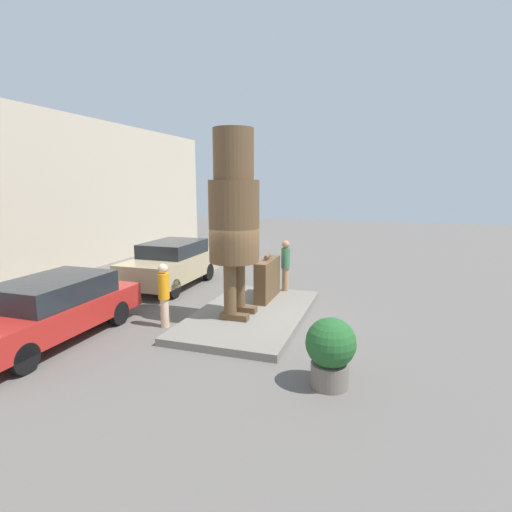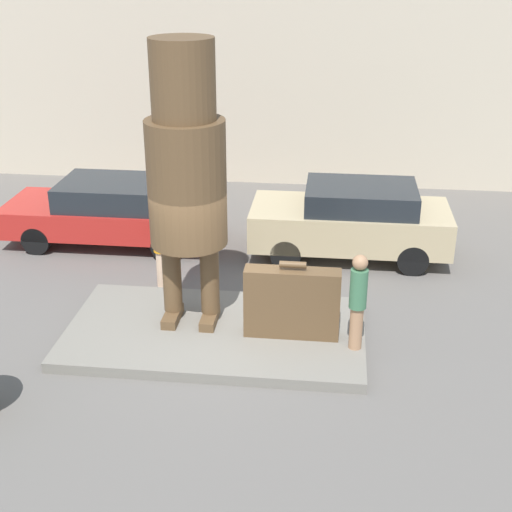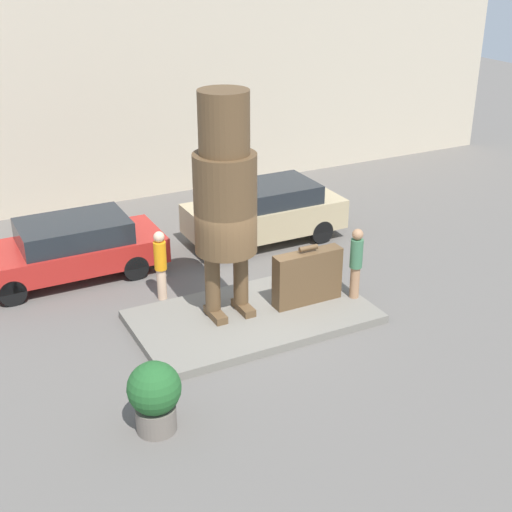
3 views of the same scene
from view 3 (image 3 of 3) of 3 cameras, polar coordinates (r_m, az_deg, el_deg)
ground_plane at (r=15.46m, az=-0.26°, el=-5.18°), size 60.00×60.00×0.00m
pedestal at (r=15.42m, az=-0.26°, el=-4.89°), size 5.09×2.85×0.18m
building_backdrop at (r=22.21m, az=-10.96°, el=12.37°), size 28.00×0.60×6.33m
statue_figure at (r=14.30m, az=-2.48°, el=5.35°), size 1.29×1.29×4.77m
giant_suitcase at (r=15.61m, az=4.13°, el=-1.68°), size 1.58×0.36×1.35m
tourist at (r=15.80m, az=8.01°, el=-0.35°), size 0.28×0.28×1.65m
parked_car_red at (r=17.63m, az=-14.80°, el=0.63°), size 4.63×1.87×1.44m
parked_car_tan at (r=19.12m, az=0.81°, el=3.59°), size 4.18×1.84×1.59m
planter_pot at (r=12.08m, az=-8.12°, el=-10.94°), size 0.91×0.91×1.28m
worker_hivis at (r=16.11m, az=-7.65°, el=-0.52°), size 0.28×0.28×1.65m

